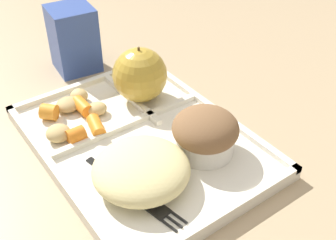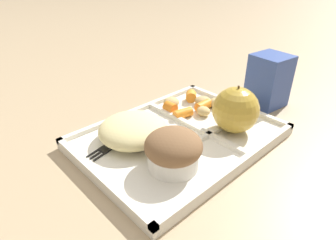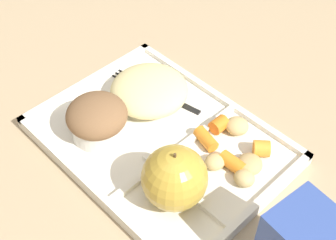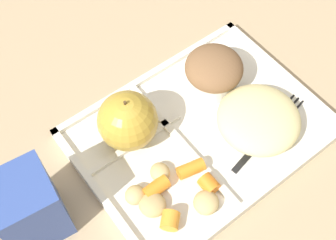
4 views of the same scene
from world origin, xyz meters
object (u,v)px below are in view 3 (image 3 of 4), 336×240
green_apple (175,178)px  plastic_fork (150,89)px  lunch_tray (160,142)px  bran_muffin (97,119)px

green_apple → plastic_fork: bearing=-34.1°
lunch_tray → bran_muffin: bran_muffin is taller
plastic_fork → green_apple: bearing=145.9°
bran_muffin → plastic_fork: 0.12m
lunch_tray → green_apple: green_apple is taller
green_apple → plastic_fork: 0.21m
green_apple → plastic_fork: (0.17, -0.11, -0.04)m
green_apple → bran_muffin: 0.15m
bran_muffin → lunch_tray: bearing=-142.3°
bran_muffin → green_apple: bearing=180.0°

